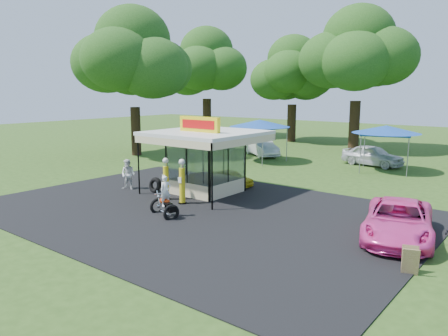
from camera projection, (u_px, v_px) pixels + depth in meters
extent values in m
plane|color=#2B4A17|center=(166.00, 220.00, 18.82)|extent=(120.00, 120.00, 0.00)
cube|color=black|center=(197.00, 210.00, 20.36)|extent=(20.00, 14.00, 0.04)
cube|color=white|center=(206.00, 192.00, 23.90)|extent=(3.00, 3.00, 0.06)
cube|color=white|center=(206.00, 133.00, 23.32)|extent=(5.40, 5.40, 0.18)
cube|color=yellow|center=(200.00, 124.00, 22.85)|extent=(2.60, 0.25, 0.80)
cube|color=red|center=(198.00, 124.00, 22.75)|extent=(2.21, 0.02, 0.45)
cylinder|color=black|center=(139.00, 165.00, 23.21)|extent=(0.08, 0.08, 3.20)
cylinder|color=black|center=(212.00, 177.00, 20.09)|extent=(0.08, 0.08, 3.20)
cylinder|color=black|center=(166.00, 199.00, 22.30)|extent=(0.41, 0.41, 0.09)
cylinder|color=yellow|center=(166.00, 182.00, 22.14)|extent=(0.28, 0.28, 1.67)
cylinder|color=silver|center=(166.00, 164.00, 21.98)|extent=(0.19, 0.19, 0.19)
sphere|color=white|center=(166.00, 161.00, 21.95)|extent=(0.30, 0.30, 0.30)
cube|color=white|center=(164.00, 178.00, 21.97)|extent=(0.20, 0.02, 0.28)
cylinder|color=black|center=(183.00, 203.00, 21.50)|extent=(0.42, 0.42, 0.10)
cylinder|color=yellow|center=(182.00, 185.00, 21.34)|extent=(0.29, 0.29, 1.72)
cylinder|color=silver|center=(182.00, 166.00, 21.17)|extent=(0.19, 0.19, 0.19)
sphere|color=white|center=(182.00, 162.00, 21.14)|extent=(0.31, 0.31, 0.31)
cube|color=white|center=(180.00, 180.00, 21.16)|extent=(0.21, 0.02, 0.29)
torus|color=black|center=(158.00, 206.00, 19.98)|extent=(0.37, 0.77, 0.76)
torus|color=black|center=(171.00, 213.00, 18.86)|extent=(0.37, 0.77, 0.76)
cube|color=silver|center=(165.00, 206.00, 19.36)|extent=(0.55, 0.40, 0.27)
ellipsoid|color=red|center=(165.00, 201.00, 19.31)|extent=(0.58, 0.33, 0.27)
cube|color=black|center=(168.00, 204.00, 19.06)|extent=(0.55, 0.38, 0.09)
cube|color=black|center=(171.00, 209.00, 18.81)|extent=(0.40, 0.39, 0.25)
cylinder|color=silver|center=(159.00, 200.00, 19.81)|extent=(0.40, 0.17, 0.81)
cylinder|color=silver|center=(160.00, 194.00, 19.64)|extent=(0.21, 0.53, 0.05)
sphere|color=silver|center=(159.00, 197.00, 19.80)|extent=(0.15, 0.15, 0.15)
imported|color=white|center=(166.00, 191.00, 19.12)|extent=(0.46, 0.57, 1.36)
torus|color=black|center=(155.00, 185.00, 23.78)|extent=(0.85, 0.40, 0.86)
torus|color=black|center=(155.00, 185.00, 24.00)|extent=(0.86, 0.46, 0.86)
cube|color=#593819|center=(409.00, 262.00, 13.17)|extent=(0.53, 0.37, 0.87)
cube|color=#593819|center=(411.00, 260.00, 13.33)|extent=(0.53, 0.37, 0.87)
imported|color=yellow|center=(231.00, 178.00, 25.52)|extent=(2.82, 1.13, 0.96)
imported|color=#FF45AC|center=(398.00, 221.00, 16.35)|extent=(3.64, 5.63, 1.44)
imported|color=white|center=(128.00, 175.00, 24.51)|extent=(1.02, 0.91, 1.73)
imported|color=white|center=(262.00, 147.00, 37.17)|extent=(4.59, 3.83, 1.48)
imported|color=silver|center=(373.00, 155.00, 32.31)|extent=(4.74, 2.52, 1.53)
cylinder|color=gray|center=(254.00, 142.00, 36.26)|extent=(0.07, 0.07, 2.61)
cylinder|color=gray|center=(286.00, 145.00, 34.40)|extent=(0.07, 0.07, 2.61)
cylinder|color=gray|center=(232.00, 145.00, 33.90)|extent=(0.07, 0.07, 2.61)
cylinder|color=gray|center=(265.00, 149.00, 32.03)|extent=(0.07, 0.07, 2.61)
cube|color=#1948A4|center=(260.00, 127.00, 33.91)|extent=(3.26, 3.26, 0.13)
cone|color=#1948A4|center=(260.00, 123.00, 33.85)|extent=(4.69, 4.69, 0.54)
cylinder|color=gray|center=(371.00, 149.00, 32.02)|extent=(0.06, 0.06, 2.52)
cylinder|color=gray|center=(413.00, 153.00, 30.22)|extent=(0.06, 0.06, 2.52)
cylinder|color=gray|center=(356.00, 154.00, 29.74)|extent=(0.06, 0.06, 2.52)
cylinder|color=gray|center=(400.00, 158.00, 27.94)|extent=(0.06, 0.06, 2.52)
cube|color=#1948A4|center=(386.00, 134.00, 29.75)|extent=(3.15, 3.15, 0.13)
cone|color=#1948A4|center=(386.00, 129.00, 29.69)|extent=(4.54, 4.54, 0.53)
cylinder|color=black|center=(207.00, 118.00, 52.71)|extent=(1.01, 1.01, 4.51)
ellipsoid|color=#194413|center=(207.00, 68.00, 51.68)|extent=(10.65, 10.65, 9.13)
cylinder|color=black|center=(292.00, 123.00, 47.41)|extent=(0.95, 0.95, 4.00)
ellipsoid|color=#194413|center=(293.00, 75.00, 46.51)|extent=(9.28, 9.28, 7.96)
cylinder|color=black|center=(354.00, 125.00, 40.80)|extent=(0.97, 0.97, 4.55)
ellipsoid|color=#194413|center=(358.00, 61.00, 39.76)|extent=(10.92, 10.92, 9.36)
cylinder|color=black|center=(136.00, 131.00, 37.42)|extent=(0.82, 0.82, 4.11)
ellipsoid|color=#194413|center=(134.00, 65.00, 36.43)|extent=(10.56, 10.56, 9.05)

